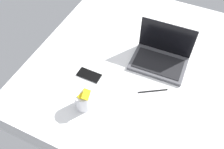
# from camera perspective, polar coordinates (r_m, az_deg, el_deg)

# --- Properties ---
(bed_mattress) EXTENTS (1.80, 1.40, 0.18)m
(bed_mattress) POSITION_cam_1_polar(r_m,az_deg,el_deg) (1.56, 15.47, -1.84)
(bed_mattress) COLOR white
(bed_mattress) RESTS_ON ground
(laptop) EXTENTS (0.34, 0.24, 0.23)m
(laptop) POSITION_cam_1_polar(r_m,az_deg,el_deg) (1.49, 11.57, 4.30)
(laptop) COLOR #4C4C51
(laptop) RESTS_ON bed_mattress
(snack_cup) EXTENTS (0.09, 0.10, 0.15)m
(snack_cup) POSITION_cam_1_polar(r_m,az_deg,el_deg) (1.26, -6.87, -5.97)
(snack_cup) COLOR silver
(snack_cup) RESTS_ON bed_mattress
(cell_phone) EXTENTS (0.14, 0.07, 0.01)m
(cell_phone) POSITION_cam_1_polar(r_m,az_deg,el_deg) (1.42, -5.44, -0.13)
(cell_phone) COLOR black
(cell_phone) RESTS_ON bed_mattress
(charger_cable) EXTENTS (0.15, 0.09, 0.01)m
(charger_cable) POSITION_cam_1_polar(r_m,az_deg,el_deg) (1.37, 9.73, -3.91)
(charger_cable) COLOR black
(charger_cable) RESTS_ON bed_mattress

